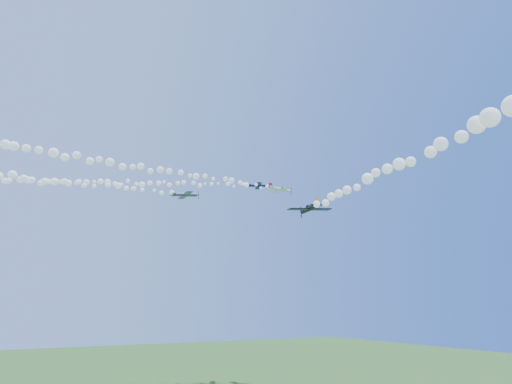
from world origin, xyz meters
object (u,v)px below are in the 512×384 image
plane_white (280,189)px  plane_grey (185,195)px  plane_black (310,208)px  plane_navy (258,186)px

plane_white → plane_grey: 25.50m
plane_grey → plane_black: plane_grey is taller
plane_navy → plane_white: bearing=-16.9°
plane_white → plane_black: (-13.76, -31.83, -13.20)m
plane_white → plane_navy: size_ratio=1.24×
plane_white → plane_black: plane_white is taller
plane_navy → plane_grey: plane_navy is taller
plane_white → plane_grey: bearing=157.4°
plane_grey → plane_black: bearing=-74.3°
plane_grey → plane_black: 43.41m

